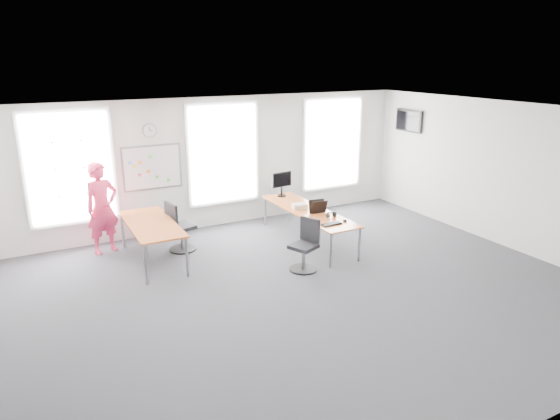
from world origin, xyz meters
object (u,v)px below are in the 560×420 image
person (102,208)px  keyboard (332,224)px  desk_right (308,212)px  chair_left (179,230)px  monitor (282,182)px  desk_left (151,226)px  chair_right (305,248)px  headphones (331,215)px

person → keyboard: bearing=-51.6°
desk_right → person: size_ratio=1.57×
chair_left → monitor: size_ratio=1.83×
desk_left → chair_right: size_ratio=2.20×
person → keyboard: size_ratio=4.43×
keyboard → headphones: (0.23, 0.39, 0.04)m
desk_right → desk_left: (-3.23, 0.49, 0.05)m
keyboard → chair_left: bearing=141.0°
person → monitor: person is taller
desk_right → chair_left: size_ratio=2.79×
chair_right → chair_left: bearing=-161.5°
desk_left → chair_left: (0.62, 0.27, -0.26)m
desk_right → chair_right: 1.50m
chair_left → keyboard: size_ratio=2.49×
desk_right → keyboard: 1.06m
person → desk_left: bearing=-70.7°
chair_right → headphones: chair_right is taller
chair_right → monitor: bearing=138.1°
desk_left → headphones: 3.57m
desk_right → chair_left: bearing=163.8°
monitor → chair_right: bearing=-115.3°
chair_right → person: bearing=-153.8°
chair_left → person: person is taller
headphones → monitor: (-0.13, 1.88, 0.29)m
desk_right → person: bearing=160.3°
headphones → chair_left: bearing=161.9°
keyboard → headphones: bearing=55.7°
desk_left → headphones: (3.38, -1.15, 0.05)m
desk_right → desk_left: 3.27m
person → chair_left: bearing=-45.1°
desk_right → keyboard: bearing=-95.0°
desk_right → monitor: monitor is taller
monitor → keyboard: bearing=-99.7°
chair_right → headphones: 1.16m
chair_left → desk_right: bearing=-119.3°
desk_right → chair_right: size_ratio=3.00×
person → keyboard: person is taller
keyboard → monitor: size_ratio=0.74×
desk_left → chair_right: bearing=-35.5°
desk_left → monitor: bearing=12.7°
desk_right → monitor: (0.01, 1.22, 0.39)m
person → monitor: 3.99m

